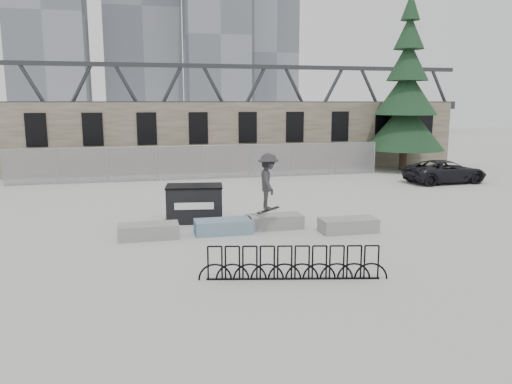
% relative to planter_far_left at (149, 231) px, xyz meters
% --- Properties ---
extents(ground, '(120.00, 120.00, 0.00)m').
position_rel_planter_far_left_xyz_m(ground, '(3.51, 0.11, -0.27)').
color(ground, '#B1B1AC').
rests_on(ground, ground).
extents(stone_wall, '(36.00, 2.58, 4.50)m').
position_rel_planter_far_left_xyz_m(stone_wall, '(3.51, 16.35, 1.99)').
color(stone_wall, '#655C4A').
rests_on(stone_wall, ground).
extents(chainlink_fence, '(22.06, 0.06, 2.02)m').
position_rel_planter_far_left_xyz_m(chainlink_fence, '(3.51, 12.61, 0.77)').
color(chainlink_fence, gray).
rests_on(chainlink_fence, ground).
extents(planter_far_left, '(2.00, 0.90, 0.49)m').
position_rel_planter_far_left_xyz_m(planter_far_left, '(0.00, 0.00, 0.00)').
color(planter_far_left, gray).
rests_on(planter_far_left, ground).
extents(planter_center_left, '(2.00, 0.90, 0.49)m').
position_rel_planter_far_left_xyz_m(planter_center_left, '(2.57, 0.06, 0.00)').
color(planter_center_left, '#306591').
rests_on(planter_center_left, ground).
extents(planter_center_right, '(2.00, 0.90, 0.49)m').
position_rel_planter_far_left_xyz_m(planter_center_right, '(4.52, 0.36, 0.00)').
color(planter_center_right, gray).
rests_on(planter_center_right, ground).
extents(planter_offset, '(2.00, 0.90, 0.49)m').
position_rel_planter_far_left_xyz_m(planter_offset, '(6.90, -0.77, 0.00)').
color(planter_offset, gray).
rests_on(planter_offset, ground).
extents(dumpster, '(2.30, 1.58, 1.41)m').
position_rel_planter_far_left_xyz_m(dumpster, '(1.79, 2.09, 0.44)').
color(dumpster, black).
rests_on(dumpster, ground).
extents(bike_rack, '(4.84, 1.09, 0.90)m').
position_rel_planter_far_left_xyz_m(bike_rack, '(3.57, -4.92, 0.17)').
color(bike_rack, black).
rests_on(bike_rack, ground).
extents(spruce_tree, '(5.22, 5.22, 11.50)m').
position_rel_planter_far_left_xyz_m(spruce_tree, '(17.07, 13.54, 4.27)').
color(spruce_tree, '#38281E').
rests_on(spruce_tree, ground).
extents(skyline_towers, '(58.00, 28.00, 48.00)m').
position_rel_planter_far_left_xyz_m(skyline_towers, '(2.51, 93.92, 20.53)').
color(skyline_towers, slate).
rests_on(skyline_towers, ground).
extents(truss_bridge, '(70.00, 3.00, 9.80)m').
position_rel_planter_far_left_xyz_m(truss_bridge, '(13.51, 55.11, 3.86)').
color(truss_bridge, '#2D3033').
rests_on(truss_bridge, ground).
extents(suv, '(4.78, 2.40, 1.30)m').
position_rel_planter_far_left_xyz_m(suv, '(16.69, 8.15, 0.38)').
color(suv, black).
rests_on(suv, ground).
extents(skateboarder, '(0.88, 1.35, 2.09)m').
position_rel_planter_far_left_xyz_m(skateboarder, '(4.10, -0.27, 1.57)').
color(skateboarder, '#2D2D30').
rests_on(skateboarder, ground).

